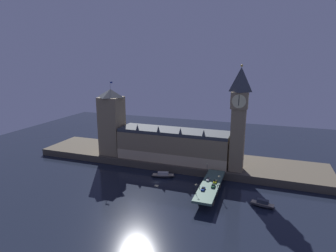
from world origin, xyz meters
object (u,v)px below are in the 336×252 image
object	(u,v)px
car_northbound_trail	(203,189)
pedestrian_near_rail	(199,187)
clock_tower	(239,116)
boat_upstream	(163,175)
car_southbound_lead	(213,186)
car_southbound_trail	(215,181)
street_lamp_far	(207,167)
pedestrian_mid_walk	(217,186)
boat_downstream	(262,204)
car_northbound_lead	(208,179)
street_lamp_near	(196,188)
victoria_tower	(112,122)
street_lamp_mid	(219,179)

from	to	relation	value
car_northbound_trail	pedestrian_near_rail	distance (m)	2.51
clock_tower	boat_upstream	distance (m)	64.13
car_southbound_lead	pedestrian_near_rail	bearing A→B (deg)	-146.26
car_southbound_trail	street_lamp_far	xyz separation A→B (m)	(-7.40, 11.26, 3.85)
pedestrian_mid_walk	boat_downstream	bearing A→B (deg)	-5.07
boat_downstream	car_southbound_lead	bearing A→B (deg)	176.09
car_northbound_lead	pedestrian_mid_walk	bearing A→B (deg)	-48.16
car_northbound_lead	street_lamp_near	size ratio (longest dim) A/B	0.71
victoria_tower	street_lamp_near	world-z (taller)	victoria_tower
street_lamp_mid	boat_upstream	xyz separation A→B (m)	(-40.15, 14.39, -8.99)
car_northbound_trail	boat_downstream	distance (m)	32.82
car_southbound_trail	pedestrian_near_rail	distance (m)	13.19
street_lamp_mid	car_southbound_lead	bearing A→B (deg)	-131.99
pedestrian_near_rail	street_lamp_far	distance (m)	22.72
street_lamp_mid	boat_upstream	bearing A→B (deg)	160.28
clock_tower	pedestrian_mid_walk	world-z (taller)	clock_tower
street_lamp_near	victoria_tower	bearing A→B (deg)	148.44
car_northbound_trail	car_southbound_lead	xyz separation A→B (m)	(4.67, 5.52, 0.11)
boat_upstream	street_lamp_mid	bearing A→B (deg)	-19.72
car_northbound_lead	street_lamp_mid	world-z (taller)	street_lamp_mid
clock_tower	boat_upstream	world-z (taller)	clock_tower
street_lamp_near	boat_downstream	size ratio (longest dim) A/B	0.42
pedestrian_mid_walk	street_lamp_mid	xyz separation A→B (m)	(0.40, 2.69, 3.05)
car_northbound_trail	car_southbound_trail	world-z (taller)	car_southbound_trail
pedestrian_mid_walk	car_southbound_lead	bearing A→B (deg)	-171.47
street_lamp_far	boat_upstream	size ratio (longest dim) A/B	0.43
clock_tower	pedestrian_mid_walk	distance (m)	49.05
clock_tower	boat_upstream	bearing A→B (deg)	-160.37
street_lamp_near	street_lamp_far	world-z (taller)	street_lamp_far
car_northbound_trail	pedestrian_near_rail	world-z (taller)	pedestrian_near_rail
street_lamp_near	boat_downstream	world-z (taller)	street_lamp_near
clock_tower	street_lamp_mid	xyz separation A→B (m)	(-6.29, -30.95, -32.02)
car_northbound_trail	car_northbound_lead	bearing A→B (deg)	90.00
boat_upstream	car_northbound_trail	bearing A→B (deg)	-35.02
victoria_tower	car_northbound_lead	xyz separation A→B (m)	(82.98, -29.43, -23.74)
car_southbound_lead	pedestrian_mid_walk	xyz separation A→B (m)	(2.33, 0.35, 0.08)
car_northbound_lead	car_southbound_lead	bearing A→B (deg)	-60.26
car_northbound_trail	street_lamp_far	world-z (taller)	street_lamp_far
car_northbound_lead	street_lamp_mid	xyz separation A→B (m)	(7.40, -5.13, 3.19)
car_northbound_lead	pedestrian_mid_walk	world-z (taller)	pedestrian_mid_walk
pedestrian_near_rail	street_lamp_near	bearing A→B (deg)	-93.27
clock_tower	street_lamp_far	world-z (taller)	clock_tower
street_lamp_far	street_lamp_near	bearing A→B (deg)	-90.00
pedestrian_mid_walk	pedestrian_near_rail	bearing A→B (deg)	-151.70
clock_tower	boat_downstream	xyz separation A→B (m)	(18.45, -35.87, -40.77)
car_southbound_trail	street_lamp_near	world-z (taller)	street_lamp_near
pedestrian_mid_walk	street_lamp_far	distance (m)	20.29
clock_tower	street_lamp_far	bearing A→B (deg)	-135.34
car_northbound_trail	victoria_tower	bearing A→B (deg)	152.54
car_northbound_lead	pedestrian_mid_walk	size ratio (longest dim) A/B	2.68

